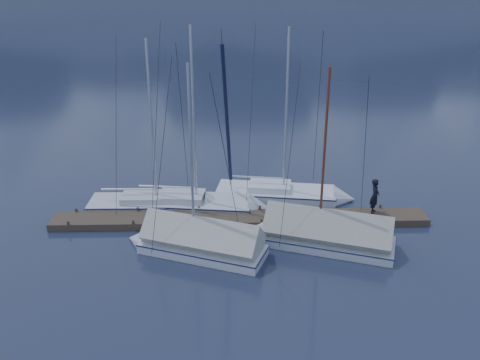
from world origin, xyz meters
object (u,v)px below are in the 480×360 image
sailboat_open_left (167,205)px  person (375,196)px  sailboat_open_right (293,195)px  sailboat_covered_far (192,243)px  sailboat_covered_near (316,235)px  sailboat_open_mid (207,206)px

sailboat_open_left → person: sailboat_open_left is taller
sailboat_open_left → person: size_ratio=5.33×
sailboat_open_right → sailboat_covered_far: 7.51m
sailboat_open_left → sailboat_covered_near: (6.99, -4.00, 0.27)m
sailboat_open_mid → person: (8.16, -1.38, 1.04)m
sailboat_open_mid → sailboat_open_right: bearing=14.7°
sailboat_open_mid → sailboat_covered_near: bearing=-37.8°
sailboat_open_left → person: 10.40m
sailboat_open_mid → sailboat_covered_far: sailboat_open_mid is taller
sailboat_open_mid → sailboat_open_left: bearing=175.2°
sailboat_open_mid → person: 8.34m
sailboat_open_mid → sailboat_open_right: sailboat_open_mid is taller
sailboat_open_left → person: bearing=-8.7°
sailboat_open_right → sailboat_covered_near: size_ratio=1.12×
sailboat_open_mid → person: sailboat_open_mid is taller
sailboat_covered_near → sailboat_open_right: bearing=94.1°
sailboat_covered_near → sailboat_covered_far: sailboat_covered_far is taller
sailboat_covered_far → sailboat_covered_near: bearing=5.4°
sailboat_open_mid → sailboat_covered_far: (-0.50, -4.34, 0.26)m
sailboat_open_left → sailboat_covered_far: 4.78m
sailboat_covered_far → person: 9.18m
sailboat_covered_far → person: bearing=18.8°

